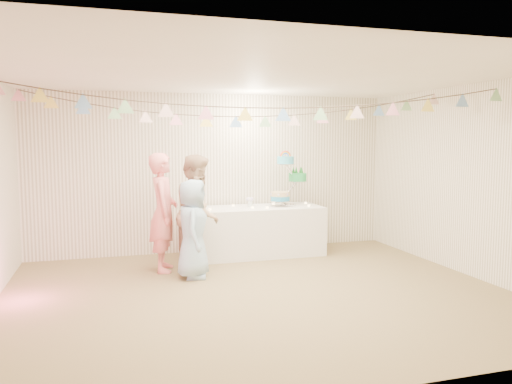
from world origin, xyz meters
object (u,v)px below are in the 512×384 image
object	(u,v)px
table	(257,231)
person_adult_b	(198,213)
cake_stand	(288,182)
person_adult_a	(163,212)
person_child	(193,229)

from	to	relation	value
table	person_adult_b	size ratio (longest dim) A/B	1.26
table	cake_stand	bearing A→B (deg)	5.19
table	cake_stand	size ratio (longest dim) A/B	2.49
person_adult_a	person_child	world-z (taller)	person_adult_a
table	person_adult_a	world-z (taller)	person_adult_a
person_adult_a	person_child	distance (m)	0.61
person_adult_b	person_child	bearing A→B (deg)	-179.16
person_adult_a	cake_stand	bearing A→B (deg)	-66.08
cake_stand	person_adult_b	world-z (taller)	person_adult_b
person_adult_a	person_adult_b	size ratio (longest dim) A/B	1.01
table	person_adult_a	xyz separation A→B (m)	(-1.55, -0.57, 0.45)
person_adult_a	person_adult_b	world-z (taller)	person_adult_a
table	cake_stand	distance (m)	0.95
table	person_child	distance (m)	1.62
table	person_adult_b	bearing A→B (deg)	-147.49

